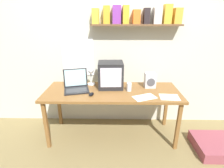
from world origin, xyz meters
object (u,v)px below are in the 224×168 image
(juice_glass, at_px, (129,87))
(printed_handout, at_px, (169,97))
(crt_monitor, at_px, (111,75))
(corner_desk, at_px, (112,94))
(laptop, at_px, (76,85))
(open_notebook, at_px, (145,97))
(desk_lamp, at_px, (91,74))
(computer_mouse, at_px, (91,94))
(floor_cushion, at_px, (214,146))
(space_heater, at_px, (150,80))

(juice_glass, relative_size, printed_handout, 0.46)
(crt_monitor, relative_size, printed_handout, 1.47)
(crt_monitor, height_order, printed_handout, crt_monitor)
(juice_glass, bearing_deg, printed_handout, -21.76)
(corner_desk, distance_m, laptop, 0.53)
(printed_handout, xyz_separation_m, open_notebook, (-0.32, -0.01, 0.00))
(laptop, height_order, printed_handout, laptop)
(corner_desk, relative_size, laptop, 4.67)
(desk_lamp, distance_m, computer_mouse, 0.40)
(laptop, xyz_separation_m, floor_cushion, (1.91, -0.35, -0.74))
(juice_glass, bearing_deg, space_heater, 24.33)
(corner_desk, height_order, space_heater, space_heater)
(space_heater, relative_size, floor_cushion, 0.42)
(space_heater, height_order, computer_mouse, space_heater)
(laptop, height_order, space_heater, laptop)
(computer_mouse, bearing_deg, juice_glass, 17.13)
(floor_cushion, bearing_deg, desk_lamp, 163.28)
(computer_mouse, bearing_deg, laptop, 139.74)
(computer_mouse, bearing_deg, crt_monitor, 48.91)
(computer_mouse, relative_size, open_notebook, 0.35)
(crt_monitor, xyz_separation_m, juice_glass, (0.26, -0.13, -0.14))
(computer_mouse, xyz_separation_m, floor_cushion, (1.67, -0.15, -0.68))
(desk_lamp, bearing_deg, crt_monitor, -23.51)
(juice_glass, height_order, floor_cushion, juice_glass)
(corner_desk, relative_size, open_notebook, 5.64)
(corner_desk, xyz_separation_m, floor_cushion, (1.40, -0.31, -0.61))
(desk_lamp, relative_size, open_notebook, 0.84)
(crt_monitor, distance_m, printed_handout, 0.85)
(crt_monitor, xyz_separation_m, laptop, (-0.49, -0.08, -0.12))
(desk_lamp, bearing_deg, computer_mouse, -92.07)
(laptop, xyz_separation_m, desk_lamp, (0.19, 0.16, 0.10))
(crt_monitor, bearing_deg, computer_mouse, -134.00)
(desk_lamp, height_order, floor_cushion, desk_lamp)
(desk_lamp, xyz_separation_m, computer_mouse, (0.04, -0.36, -0.16))
(open_notebook, relative_size, floor_cushion, 0.64)
(computer_mouse, relative_size, floor_cushion, 0.22)
(printed_handout, height_order, open_notebook, same)
(crt_monitor, height_order, juice_glass, crt_monitor)
(corner_desk, xyz_separation_m, open_notebook, (0.42, -0.21, 0.06))
(open_notebook, bearing_deg, floor_cushion, -5.71)
(crt_monitor, distance_m, desk_lamp, 0.30)
(laptop, bearing_deg, printed_handout, -25.64)
(open_notebook, bearing_deg, computer_mouse, 175.39)
(laptop, relative_size, desk_lamp, 1.45)
(computer_mouse, height_order, open_notebook, computer_mouse)
(printed_handout, bearing_deg, juice_glass, 158.24)
(desk_lamp, bearing_deg, floor_cushion, -25.82)
(desk_lamp, height_order, computer_mouse, desk_lamp)
(space_heater, bearing_deg, open_notebook, -113.00)
(space_heater, distance_m, open_notebook, 0.39)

